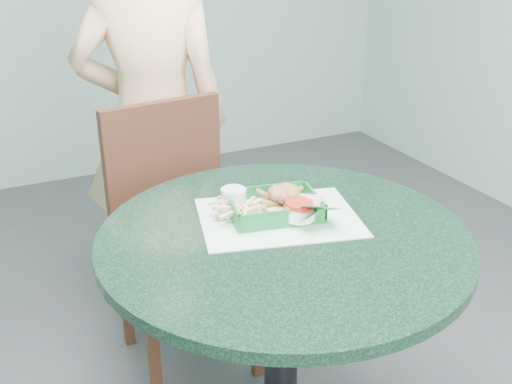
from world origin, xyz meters
name	(u,v)px	position (x,y,z in m)	size (l,w,h in m)	color
cafe_table	(282,296)	(0.00, 0.00, 0.58)	(0.93, 0.93, 0.75)	black
dining_chair	(176,220)	(-0.09, 0.63, 0.53)	(0.43, 0.43, 0.93)	black
diner_person	(153,116)	(-0.06, 0.94, 0.82)	(0.60, 0.39, 1.64)	#E1B587
placemat	(278,224)	(0.02, 0.08, 0.75)	(0.41, 0.31, 0.00)	silver
food_basket	(274,216)	(0.02, 0.10, 0.77)	(0.23, 0.17, 0.05)	#106929
crab_sandwich	(284,204)	(0.05, 0.09, 0.80)	(0.13, 0.13, 0.08)	tan
fries_pile	(241,215)	(-0.07, 0.10, 0.79)	(0.11, 0.12, 0.04)	#D1C28A
sauce_ramekin	(233,204)	(-0.08, 0.14, 0.80)	(0.07, 0.07, 0.04)	silver
garnish_cup	(306,215)	(0.08, 0.02, 0.79)	(0.12, 0.11, 0.05)	white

